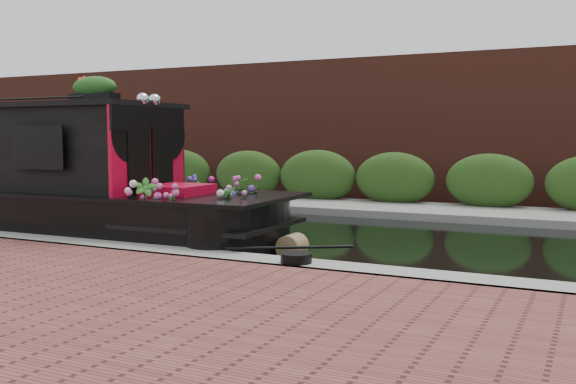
% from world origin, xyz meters
% --- Properties ---
extents(ground, '(80.00, 80.00, 0.00)m').
position_xyz_m(ground, '(0.00, 0.00, 0.00)').
color(ground, black).
rests_on(ground, ground).
extents(near_bank_coping, '(40.00, 0.60, 0.50)m').
position_xyz_m(near_bank_coping, '(0.00, -3.30, 0.00)').
color(near_bank_coping, gray).
rests_on(near_bank_coping, ground).
extents(far_bank_path, '(40.00, 2.40, 0.34)m').
position_xyz_m(far_bank_path, '(0.00, 4.20, 0.00)').
color(far_bank_path, gray).
rests_on(far_bank_path, ground).
extents(far_hedge, '(40.00, 1.10, 2.80)m').
position_xyz_m(far_hedge, '(0.00, 5.10, 0.00)').
color(far_hedge, '#264617').
rests_on(far_hedge, ground).
extents(far_brick_wall, '(40.00, 1.00, 8.00)m').
position_xyz_m(far_brick_wall, '(0.00, 7.20, 0.00)').
color(far_brick_wall, '#5B291E').
rests_on(far_brick_wall, ground).
extents(rope_fender, '(0.37, 0.39, 0.37)m').
position_xyz_m(rope_fender, '(2.62, -1.98, 0.18)').
color(rope_fender, olive).
rests_on(rope_fender, ground).
extents(coiled_mooring_rope, '(0.39, 0.39, 0.12)m').
position_xyz_m(coiled_mooring_rope, '(3.32, -3.34, 0.31)').
color(coiled_mooring_rope, black).
rests_on(coiled_mooring_rope, near_bank_coping).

